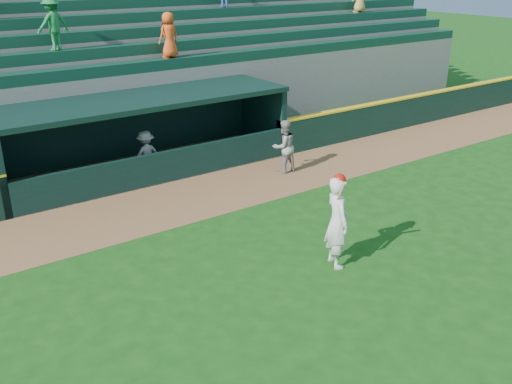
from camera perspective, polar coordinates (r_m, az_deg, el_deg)
ground at (r=12.87m, az=4.16°, el=-7.57°), size 120.00×120.00×0.00m
warning_track at (r=16.54m, az=-6.63°, el=-0.66°), size 40.00×3.00×0.01m
field_wall_right at (r=25.30m, az=16.54°, el=8.01°), size 15.50×0.30×1.20m
wall_stripe_right at (r=25.16m, az=16.69°, el=9.40°), size 15.50×0.32×0.06m
dugout_player_front at (r=18.27m, az=2.81°, el=4.57°), size 0.86×0.68×1.73m
dugout_player_inside at (r=18.15m, az=-10.93°, el=3.70°), size 1.03×0.66×1.51m
dugout at (r=18.75m, az=-11.46°, el=6.17°), size 9.40×2.80×2.46m
stands at (r=22.66m, az=-16.65°, el=11.12°), size 34.50×6.25×7.60m
batter_at_plate at (r=12.61m, az=8.13°, el=-2.86°), size 0.72×0.91×2.19m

